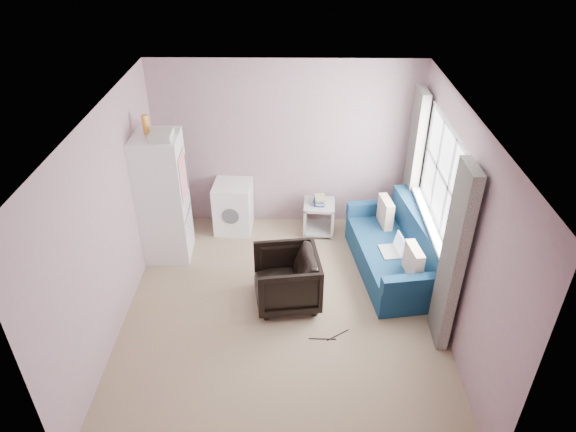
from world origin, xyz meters
name	(u,v)px	position (x,y,z in m)	size (l,w,h in m)	color
room	(284,225)	(0.02, 0.01, 1.25)	(3.84, 4.24, 2.54)	#9B8466
armchair	(286,276)	(0.04, 0.19, 0.39)	(0.76, 0.71, 0.78)	black
fridge	(163,197)	(-1.62, 1.18, 0.91)	(0.65, 0.64, 2.04)	white
washing_machine	(233,206)	(-0.78, 1.82, 0.40)	(0.57, 0.57, 0.76)	white
side_table	(319,215)	(0.49, 1.75, 0.29)	(0.47, 0.47, 0.61)	#A4A4A0
sofa	(397,253)	(1.48, 0.82, 0.30)	(1.10, 1.95, 0.82)	navy
window_dressing	(430,205)	(1.78, 0.70, 1.11)	(0.17, 2.62, 2.18)	white
floor_cables	(330,337)	(0.55, -0.43, 0.01)	(0.47, 0.19, 0.01)	black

